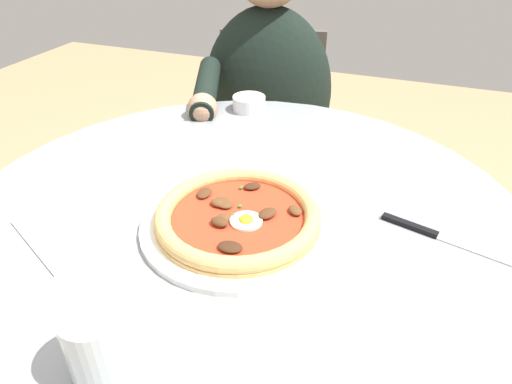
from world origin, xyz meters
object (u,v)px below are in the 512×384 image
object	(u,v)px
fork_utensil	(34,245)
cafe_chair_diner	(270,133)
dining_table	(242,288)
diner_person	(266,152)
steak_knife	(431,233)
water_glass	(102,344)
ramekin_capers	(249,103)
pizza_on_plate	(238,218)

from	to	relation	value
fork_utensil	cafe_chair_diner	bearing A→B (deg)	178.11
fork_utensil	cafe_chair_diner	world-z (taller)	cafe_chair_diner
dining_table	diner_person	distance (m)	0.67
steak_knife	diner_person	distance (m)	0.81
diner_person	dining_table	bearing A→B (deg)	15.51
water_glass	steak_knife	bearing A→B (deg)	139.17
steak_knife	fork_utensil	distance (m)	0.59
ramekin_capers	steak_knife	bearing A→B (deg)	50.90
dining_table	water_glass	bearing A→B (deg)	-3.17
fork_utensil	ramekin_capers	bearing A→B (deg)	169.24
water_glass	diner_person	distance (m)	1.02
steak_knife	cafe_chair_diner	world-z (taller)	cafe_chair_diner
dining_table	steak_knife	size ratio (longest dim) A/B	4.41
ramekin_capers	diner_person	xyz separation A→B (m)	(-0.26, -0.04, -0.27)
pizza_on_plate	ramekin_capers	xyz separation A→B (m)	(-0.43, -0.15, 0.00)
fork_utensil	cafe_chair_diner	xyz separation A→B (m)	(-0.97, 0.03, -0.25)
ramekin_capers	fork_utensil	xyz separation A→B (m)	(0.58, -0.11, -0.02)
fork_utensil	diner_person	xyz separation A→B (m)	(-0.84, 0.07, -0.25)
pizza_on_plate	diner_person	bearing A→B (deg)	-164.18
diner_person	cafe_chair_diner	distance (m)	0.13
pizza_on_plate	water_glass	bearing A→B (deg)	-7.06
pizza_on_plate	cafe_chair_diner	distance (m)	0.89
water_glass	cafe_chair_diner	world-z (taller)	water_glass
pizza_on_plate	steak_knife	world-z (taller)	pizza_on_plate
pizza_on_plate	water_glass	size ratio (longest dim) A/B	3.36
cafe_chair_diner	pizza_on_plate	bearing A→B (deg)	15.63
water_glass	cafe_chair_diner	bearing A→B (deg)	-170.00
pizza_on_plate	fork_utensil	distance (m)	0.30
diner_person	pizza_on_plate	bearing A→B (deg)	15.82
ramekin_capers	pizza_on_plate	bearing A→B (deg)	19.23
ramekin_capers	fork_utensil	bearing A→B (deg)	-10.76
water_glass	cafe_chair_diner	size ratio (longest dim) A/B	0.11
pizza_on_plate	ramekin_capers	size ratio (longest dim) A/B	3.87
fork_utensil	dining_table	bearing A→B (deg)	128.68
pizza_on_plate	fork_utensil	world-z (taller)	pizza_on_plate
pizza_on_plate	cafe_chair_diner	xyz separation A→B (m)	(-0.82, -0.23, -0.27)
water_glass	cafe_chair_diner	xyz separation A→B (m)	(-1.10, -0.19, -0.29)
water_glass	fork_utensil	distance (m)	0.26
ramekin_capers	cafe_chair_diner	bearing A→B (deg)	-168.54
ramekin_capers	cafe_chair_diner	size ratio (longest dim) A/B	0.09
dining_table	pizza_on_plate	bearing A→B (deg)	19.98
pizza_on_plate	diner_person	size ratio (longest dim) A/B	0.27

